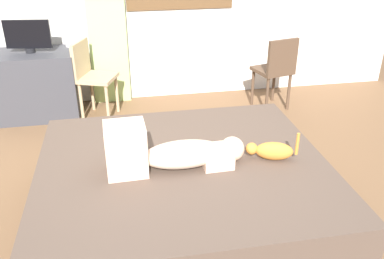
% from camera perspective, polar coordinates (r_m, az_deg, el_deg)
% --- Properties ---
extents(ground_plane, '(16.00, 16.00, 0.00)m').
position_cam_1_polar(ground_plane, '(3.19, -1.29, -12.14)').
color(ground_plane, brown).
extents(bed, '(2.04, 1.81, 0.52)m').
position_cam_1_polar(bed, '(3.00, -1.19, -8.94)').
color(bed, brown).
rests_on(bed, ground).
extents(person_lying, '(0.94, 0.29, 0.34)m').
position_cam_1_polar(person_lying, '(2.76, -3.16, -3.11)').
color(person_lying, '#CCB299').
rests_on(person_lying, bed).
extents(cat, '(0.35, 0.18, 0.21)m').
position_cam_1_polar(cat, '(2.92, 10.90, -2.87)').
color(cat, '#C67A2D').
rests_on(cat, bed).
extents(desk, '(0.90, 0.56, 0.74)m').
position_cam_1_polar(desk, '(4.97, -20.69, 5.77)').
color(desk, '#38383D').
rests_on(desk, ground).
extents(tv_monitor, '(0.48, 0.10, 0.35)m').
position_cam_1_polar(tv_monitor, '(4.81, -21.69, 11.90)').
color(tv_monitor, black).
rests_on(tv_monitor, desk).
extents(cup, '(0.06, 0.06, 0.09)m').
position_cam_1_polar(cup, '(4.95, -16.65, 11.38)').
color(cup, white).
rests_on(cup, desk).
extents(chair_by_desk, '(0.49, 0.49, 0.86)m').
position_cam_1_polar(chair_by_desk, '(4.73, -13.77, 7.53)').
color(chair_by_desk, tan).
rests_on(chair_by_desk, ground).
extents(chair_spare, '(0.46, 0.46, 0.86)m').
position_cam_1_polar(chair_spare, '(4.87, 11.52, 8.30)').
color(chair_spare, '#4C3828').
rests_on(chair_spare, ground).
extents(curtain_left, '(0.44, 0.06, 2.43)m').
position_cam_1_polar(curtain_left, '(4.95, -11.99, 17.03)').
color(curtain_left, '#ADCC75').
rests_on(curtain_left, ground).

